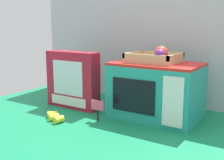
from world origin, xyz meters
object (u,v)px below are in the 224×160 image
object	(u,v)px
cookie_set_box	(73,80)
loose_toy_banana	(55,117)
food_groups_crate	(155,58)
price_sign	(98,108)
toy_microwave	(156,90)

from	to	relation	value
cookie_set_box	loose_toy_banana	world-z (taller)	cookie_set_box
food_groups_crate	price_sign	size ratio (longest dim) A/B	2.33
toy_microwave	food_groups_crate	xyz separation A→B (m)	(-0.01, 0.00, 0.16)
food_groups_crate	loose_toy_banana	distance (m)	0.55
food_groups_crate	cookie_set_box	bearing A→B (deg)	-168.39
cookie_set_box	loose_toy_banana	xyz separation A→B (m)	(0.07, -0.22, -0.14)
price_sign	loose_toy_banana	xyz separation A→B (m)	(-0.18, -0.10, -0.05)
food_groups_crate	price_sign	bearing A→B (deg)	-132.09
food_groups_crate	loose_toy_banana	xyz separation A→B (m)	(-0.36, -0.31, -0.27)
toy_microwave	cookie_set_box	size ratio (longest dim) A/B	1.32
cookie_set_box	toy_microwave	bearing A→B (deg)	11.35
toy_microwave	food_groups_crate	size ratio (longest dim) A/B	1.76
food_groups_crate	cookie_set_box	size ratio (longest dim) A/B	0.75
toy_microwave	price_sign	bearing A→B (deg)	-133.55
toy_microwave	loose_toy_banana	bearing A→B (deg)	-140.67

